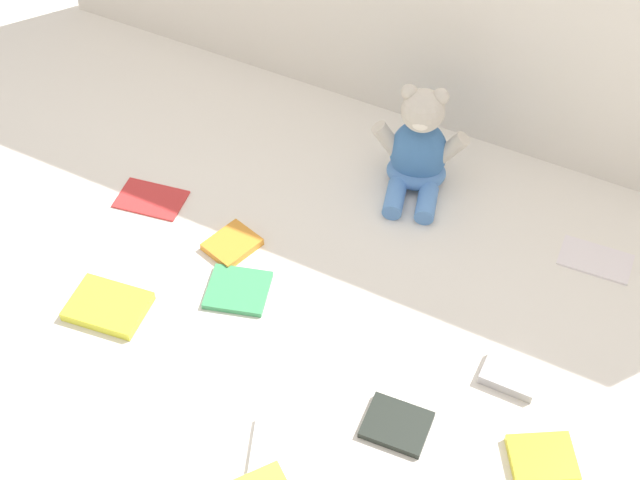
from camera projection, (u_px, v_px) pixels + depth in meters
ground_plane at (333, 236)px, 1.69m from camera, size 3.20×3.20×0.00m
teddy_bear at (418, 151)px, 1.72m from camera, size 0.19×0.19×0.23m
book_case_0 at (596, 259)px, 1.64m from camera, size 0.14×0.09×0.01m
book_case_2 at (511, 375)px, 1.47m from camera, size 0.09×0.07×0.02m
book_case_3 at (397, 425)px, 1.41m from camera, size 0.11×0.09×0.01m
book_case_4 at (278, 456)px, 1.37m from camera, size 0.13×0.15×0.01m
book_case_5 at (238, 290)px, 1.59m from camera, size 0.13×0.13×0.01m
book_case_6 at (232, 244)px, 1.66m from camera, size 0.10×0.11×0.02m
book_case_7 at (151, 198)px, 1.75m from camera, size 0.14×0.11×0.01m
book_case_8 at (542, 458)px, 1.37m from camera, size 0.13×0.12×0.02m
book_case_9 at (108, 306)px, 1.56m from camera, size 0.15×0.12×0.02m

